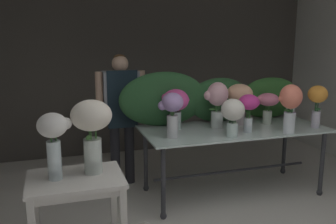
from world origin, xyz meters
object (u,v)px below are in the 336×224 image
(vase_sunset_dahlias, at_px, (317,100))
(vase_lilac_hydrangea, at_px, (172,110))
(florist, at_px, (121,106))
(vase_magenta_lilies, at_px, (249,106))
(side_table_white, at_px, (76,191))
(vase_cream_lisianthus_tall, at_px, (91,125))
(vase_blush_tulips, at_px, (217,100))
(display_table_glass, at_px, (233,137))
(vase_ivory_snapdragons, at_px, (233,113))
(vase_peach_roses, at_px, (240,98))
(vase_fuchsia_carnations, at_px, (176,103))
(vase_violet_stock, at_px, (291,102))
(vase_rosy_freesia, at_px, (268,103))
(vase_coral_ranunculus, at_px, (290,103))
(vase_white_roses_tall, at_px, (54,137))

(vase_sunset_dahlias, bearing_deg, vase_lilac_hydrangea, 177.11)
(florist, height_order, vase_magenta_lilies, florist)
(side_table_white, xyz_separation_m, vase_cream_lisianthus_tall, (0.14, 0.06, 0.50))
(vase_blush_tulips, bearing_deg, display_table_glass, -18.04)
(display_table_glass, bearing_deg, vase_ivory_snapdragons, -120.38)
(vase_ivory_snapdragons, bearing_deg, vase_blush_tulips, 91.38)
(vase_ivory_snapdragons, distance_m, vase_peach_roses, 0.55)
(vase_magenta_lilies, bearing_deg, vase_fuchsia_carnations, 153.14)
(side_table_white, xyz_separation_m, vase_lilac_hydrangea, (1.04, 0.81, 0.42))
(display_table_glass, xyz_separation_m, vase_violet_stock, (0.74, -0.02, 0.38))
(display_table_glass, relative_size, vase_cream_lisianthus_tall, 3.67)
(vase_cream_lisianthus_tall, bearing_deg, vase_rosy_freesia, 24.54)
(florist, distance_m, vase_blush_tulips, 1.17)
(vase_violet_stock, bearing_deg, display_table_glass, 178.77)
(vase_blush_tulips, xyz_separation_m, vase_lilac_hydrangea, (-0.62, -0.24, -0.02))
(florist, xyz_separation_m, vase_fuchsia_carnations, (0.53, -0.52, 0.09))
(display_table_glass, bearing_deg, vase_coral_ranunculus, -39.36)
(vase_violet_stock, relative_size, vase_white_roses_tall, 0.82)
(vase_fuchsia_carnations, xyz_separation_m, vase_rosy_freesia, (1.13, -0.09, -0.04))
(vase_fuchsia_carnations, bearing_deg, vase_ivory_snapdragons, -44.78)
(vase_coral_ranunculus, bearing_deg, display_table_glass, 140.64)
(florist, bearing_deg, vase_blush_tulips, -31.66)
(vase_ivory_snapdragons, distance_m, vase_rosy_freesia, 0.76)
(vase_cream_lisianthus_tall, bearing_deg, florist, 72.11)
(vase_magenta_lilies, relative_size, vase_cream_lisianthus_tall, 0.73)
(florist, relative_size, vase_violet_stock, 3.89)
(vase_violet_stock, bearing_deg, vase_magenta_lilies, -163.96)
(vase_sunset_dahlias, relative_size, vase_violet_stock, 1.18)
(florist, relative_size, vase_rosy_freesia, 4.34)
(vase_fuchsia_carnations, xyz_separation_m, vase_magenta_lilies, (0.72, -0.37, -0.01))
(vase_sunset_dahlias, xyz_separation_m, vase_blush_tulips, (-1.10, 0.33, -0.01))
(vase_white_roses_tall, bearing_deg, side_table_white, -0.41)
(vase_lilac_hydrangea, bearing_deg, vase_cream_lisianthus_tall, -139.85)
(vase_rosy_freesia, bearing_deg, vase_cream_lisianthus_tall, -155.46)
(vase_sunset_dahlias, distance_m, vase_magenta_lilies, 0.85)
(vase_fuchsia_carnations, bearing_deg, vase_cream_lisianthus_tall, -133.84)
(vase_white_roses_tall, bearing_deg, vase_rosy_freesia, 23.11)
(vase_blush_tulips, bearing_deg, vase_lilac_hydrangea, -158.63)
(vase_lilac_hydrangea, xyz_separation_m, vase_coral_ranunculus, (1.28, -0.21, 0.03))
(vase_ivory_snapdragons, distance_m, vase_white_roses_tall, 1.92)
(vase_fuchsia_carnations, bearing_deg, vase_lilac_hydrangea, -114.19)
(florist, xyz_separation_m, vase_cream_lisianthus_tall, (-0.52, -1.61, 0.17))
(vase_magenta_lilies, bearing_deg, vase_violet_stock, 16.04)
(vase_fuchsia_carnations, height_order, vase_white_roses_tall, vase_white_roses_tall)
(vase_magenta_lilies, distance_m, vase_peach_roses, 0.35)
(vase_coral_ranunculus, xyz_separation_m, vase_cream_lisianthus_tall, (-2.17, -0.55, 0.05))
(vase_blush_tulips, relative_size, vase_white_roses_tall, 1.04)
(side_table_white, xyz_separation_m, vase_white_roses_tall, (-0.14, 0.00, 0.44))
(vase_ivory_snapdragons, relative_size, vase_white_roses_tall, 0.79)
(display_table_glass, height_order, vase_white_roses_tall, vase_white_roses_tall)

